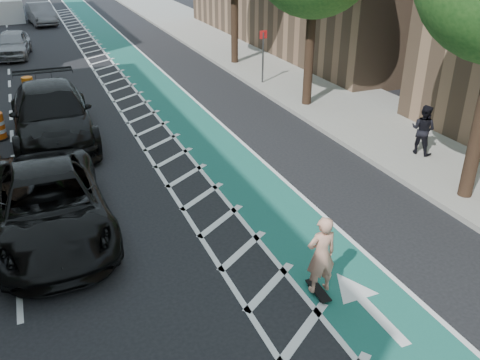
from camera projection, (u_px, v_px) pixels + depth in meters
ground at (179, 266)px, 10.94m from camera, size 120.00×120.00×0.00m
bike_lane at (179, 110)px, 20.23m from camera, size 2.00×90.00×0.01m
buffer_strip at (142, 115)px, 19.71m from camera, size 1.40×90.00×0.01m
sidewalk_right at (320, 91)px, 22.45m from camera, size 5.00×90.00×0.15m
curb_right at (271, 97)px, 21.60m from camera, size 0.12×90.00×0.16m
sign_post at (263, 56)px, 22.88m from camera, size 0.35×0.08×2.47m
skateboard at (318, 290)px, 10.08m from camera, size 0.25×0.76×0.10m
skateboarder at (321, 255)px, 9.70m from camera, size 0.63×0.43×1.66m
suv_near at (49, 205)px, 11.76m from camera, size 2.63×5.60×1.55m
suv_far at (52, 114)px, 17.07m from camera, size 2.59×6.28×1.82m
car_silver at (12, 44)px, 28.34m from camera, size 2.23×4.41×1.44m
car_grey at (41, 14)px, 37.97m from camera, size 2.18×4.82×1.53m
pedestrian at (423, 130)px, 15.71m from camera, size 0.86×0.94×1.57m
box_truck at (3, 6)px, 39.88m from camera, size 2.93×5.58×2.23m
barrel_c at (28, 87)px, 21.91m from camera, size 0.59×0.59×0.80m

